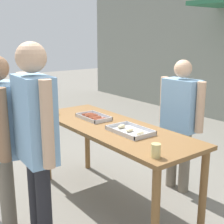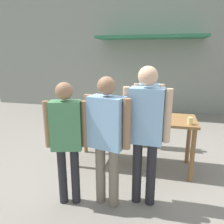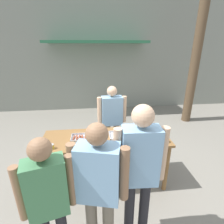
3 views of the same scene
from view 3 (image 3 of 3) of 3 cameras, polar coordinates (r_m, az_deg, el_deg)
name	(u,v)px [view 3 (image 3 of 3)]	position (r m, az deg, el deg)	size (l,w,h in m)	color
ground_plane	(106,181)	(3.42, -1.87, -21.54)	(24.00, 24.00, 0.00)	gray
building_facade_back	(96,47)	(6.49, -5.19, 20.50)	(12.00, 1.11, 4.50)	gray
serving_table	(106,144)	(2.95, -2.05, -10.32)	(2.06, 0.73, 0.90)	brown
food_tray_sausages	(84,138)	(2.88, -9.14, -8.28)	(0.40, 0.24, 0.04)	silver
food_tray_buns	(123,136)	(2.92, 3.59, -7.69)	(0.45, 0.28, 0.05)	silver
condiment_jar_mustard	(45,147)	(2.74, -21.03, -10.76)	(0.07, 0.07, 0.07)	#B22319
condiment_jar_ketchup	(52,147)	(2.73, -19.06, -10.60)	(0.07, 0.07, 0.07)	gold
beer_cup	(164,139)	(2.85, 16.68, -8.45)	(0.08, 0.08, 0.11)	#DBC67A
person_server_behind_table	(112,116)	(3.65, 0.00, -1.35)	(0.61, 0.25, 1.56)	#756B5B
person_customer_holding_hotdog	(48,197)	(1.95, -20.14, -24.63)	(0.52, 0.29, 1.60)	#232328
person_customer_with_cup	(140,165)	(2.03, 9.00, -16.85)	(0.58, 0.24, 1.78)	#232328
person_customer_waiting_in_line	(99,183)	(1.94, -4.40, -22.14)	(0.60, 0.33, 1.66)	#756B5B
utility_pole	(200,30)	(5.80, 26.86, 22.76)	(1.10, 0.26, 5.26)	brown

